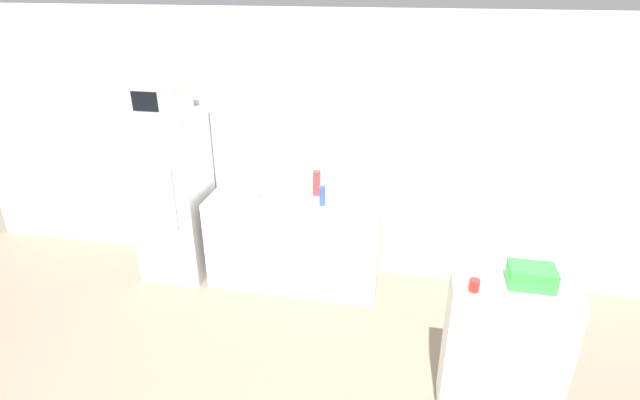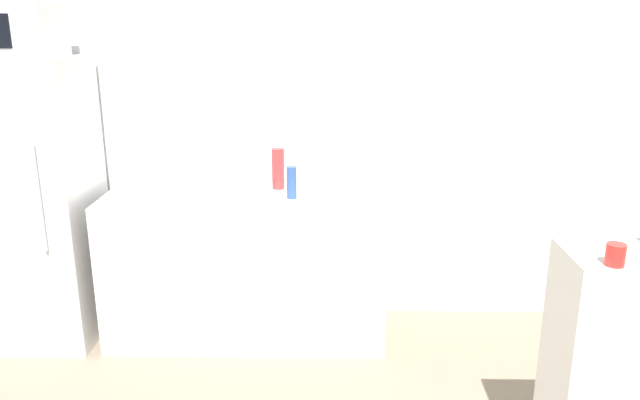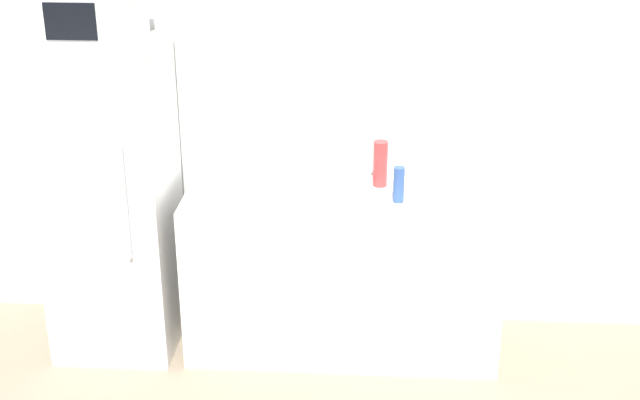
# 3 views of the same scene
# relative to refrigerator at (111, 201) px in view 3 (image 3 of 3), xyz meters

# --- Properties ---
(wall_back) EXTENTS (8.00, 0.06, 2.60)m
(wall_back) POSITION_rel_refrigerator_xyz_m (1.55, 0.38, 0.45)
(wall_back) COLOR silver
(wall_back) RESTS_ON ground_plane
(refrigerator) EXTENTS (0.63, 0.63, 1.70)m
(refrigerator) POSITION_rel_refrigerator_xyz_m (0.00, 0.00, 0.00)
(refrigerator) COLOR silver
(refrigerator) RESTS_ON ground_plane
(microwave) EXTENTS (0.45, 0.40, 0.29)m
(microwave) POSITION_rel_refrigerator_xyz_m (-0.00, -0.00, 0.99)
(microwave) COLOR white
(microwave) RESTS_ON refrigerator
(counter) EXTENTS (1.66, 0.61, 0.90)m
(counter) POSITION_rel_refrigerator_xyz_m (1.23, 0.03, -0.40)
(counter) COLOR silver
(counter) RESTS_ON ground_plane
(sink_basin) EXTENTS (0.34, 0.32, 0.06)m
(sink_basin) POSITION_rel_refrigerator_xyz_m (1.17, 0.01, 0.08)
(sink_basin) COLOR #9EA3A8
(sink_basin) RESTS_ON counter
(bottle_tall) EXTENTS (0.08, 0.08, 0.25)m
(bottle_tall) POSITION_rel_refrigerator_xyz_m (1.42, 0.18, 0.18)
(bottle_tall) COLOR red
(bottle_tall) RESTS_ON counter
(bottle_short) EXTENTS (0.06, 0.06, 0.19)m
(bottle_short) POSITION_rel_refrigerator_xyz_m (1.51, -0.03, 0.15)
(bottle_short) COLOR #2D4C8C
(bottle_short) RESTS_ON counter
(paper_towel_roll) EXTENTS (0.11, 0.11, 0.25)m
(paper_towel_roll) POSITION_rel_refrigerator_xyz_m (0.86, -0.08, 0.18)
(paper_towel_roll) COLOR white
(paper_towel_roll) RESTS_ON counter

